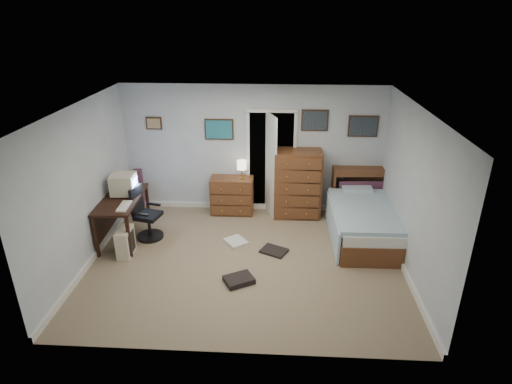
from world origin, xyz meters
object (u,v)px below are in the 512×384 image
computer_desk (117,207)px  low_dresser (232,195)px  bed (362,221)px  tall_dresser (297,184)px  office_chair (146,219)px

computer_desk → low_dresser: 2.21m
low_dresser → bed: 2.54m
low_dresser → tall_dresser: size_ratio=0.63×
office_chair → tall_dresser: size_ratio=0.72×
tall_dresser → low_dresser: bearing=175.8°
computer_desk → office_chair: bearing=3.1°
office_chair → low_dresser: size_ratio=1.15×
low_dresser → bed: bearing=-19.3°
tall_dresser → bed: 1.44m
office_chair → tall_dresser: tall_dresser is taller
computer_desk → tall_dresser: (3.15, 1.11, 0.06)m
office_chair → bed: size_ratio=0.47×
bed → tall_dresser: bearing=142.9°
low_dresser → tall_dresser: tall_dresser is taller
computer_desk → bed: 4.30m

